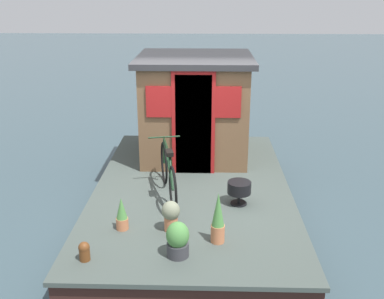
{
  "coord_description": "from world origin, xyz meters",
  "views": [
    {
      "loc": [
        -6.67,
        -0.2,
        3.55
      ],
      "look_at": [
        -0.2,
        0.0,
        1.21
      ],
      "focal_mm": 42.51,
      "sensor_mm": 36.0,
      "label": 1
    }
  ],
  "objects_px": {
    "potted_plant_rosemary": "(171,214)",
    "mooring_bollard": "(84,251)",
    "potted_plant_basil": "(122,214)",
    "houseboat_cabin": "(195,106)",
    "potted_plant_ivy": "(218,219)",
    "charcoal_grill": "(239,188)",
    "bicycle": "(168,173)",
    "potted_plant_succulent": "(178,240)"
  },
  "relations": [
    {
      "from": "bicycle",
      "to": "potted_plant_rosemary",
      "type": "relative_size",
      "value": 4.08
    },
    {
      "from": "potted_plant_rosemary",
      "to": "mooring_bollard",
      "type": "bearing_deg",
      "value": 126.92
    },
    {
      "from": "potted_plant_succulent",
      "to": "potted_plant_rosemary",
      "type": "height_order",
      "value": "potted_plant_succulent"
    },
    {
      "from": "potted_plant_basil",
      "to": "mooring_bollard",
      "type": "bearing_deg",
      "value": 156.9
    },
    {
      "from": "charcoal_grill",
      "to": "potted_plant_succulent",
      "type": "bearing_deg",
      "value": 149.59
    },
    {
      "from": "potted_plant_basil",
      "to": "potted_plant_succulent",
      "type": "bearing_deg",
      "value": -128.39
    },
    {
      "from": "potted_plant_ivy",
      "to": "potted_plant_succulent",
      "type": "relative_size",
      "value": 1.52
    },
    {
      "from": "potted_plant_basil",
      "to": "potted_plant_succulent",
      "type": "distance_m",
      "value": 0.98
    },
    {
      "from": "bicycle",
      "to": "potted_plant_ivy",
      "type": "bearing_deg",
      "value": -150.86
    },
    {
      "from": "houseboat_cabin",
      "to": "potted_plant_succulent",
      "type": "bearing_deg",
      "value": 178.12
    },
    {
      "from": "bicycle",
      "to": "mooring_bollard",
      "type": "height_order",
      "value": "bicycle"
    },
    {
      "from": "houseboat_cabin",
      "to": "charcoal_grill",
      "type": "relative_size",
      "value": 5.83
    },
    {
      "from": "houseboat_cabin",
      "to": "potted_plant_basil",
      "type": "distance_m",
      "value": 3.08
    },
    {
      "from": "houseboat_cabin",
      "to": "mooring_bollard",
      "type": "bearing_deg",
      "value": 161.54
    },
    {
      "from": "bicycle",
      "to": "potted_plant_succulent",
      "type": "distance_m",
      "value": 1.65
    },
    {
      "from": "potted_plant_ivy",
      "to": "potted_plant_rosemary",
      "type": "distance_m",
      "value": 0.67
    },
    {
      "from": "potted_plant_ivy",
      "to": "bicycle",
      "type": "bearing_deg",
      "value": 29.14
    },
    {
      "from": "houseboat_cabin",
      "to": "potted_plant_ivy",
      "type": "relative_size",
      "value": 3.03
    },
    {
      "from": "potted_plant_rosemary",
      "to": "mooring_bollard",
      "type": "xyz_separation_m",
      "value": [
        -0.72,
        0.96,
        -0.11
      ]
    },
    {
      "from": "potted_plant_basil",
      "to": "mooring_bollard",
      "type": "height_order",
      "value": "potted_plant_basil"
    },
    {
      "from": "potted_plant_basil",
      "to": "bicycle",
      "type": "bearing_deg",
      "value": -27.72
    },
    {
      "from": "bicycle",
      "to": "potted_plant_rosemary",
      "type": "xyz_separation_m",
      "value": [
        -1.03,
        -0.11,
        -0.15
      ]
    },
    {
      "from": "potted_plant_basil",
      "to": "potted_plant_rosemary",
      "type": "xyz_separation_m",
      "value": [
        -0.01,
        -0.65,
        0.02
      ]
    },
    {
      "from": "potted_plant_succulent",
      "to": "potted_plant_rosemary",
      "type": "bearing_deg",
      "value": 11.82
    },
    {
      "from": "potted_plant_rosemary",
      "to": "mooring_bollard",
      "type": "relative_size",
      "value": 1.76
    },
    {
      "from": "potted_plant_succulent",
      "to": "mooring_bollard",
      "type": "relative_size",
      "value": 1.88
    },
    {
      "from": "potted_plant_ivy",
      "to": "houseboat_cabin",
      "type": "bearing_deg",
      "value": 6.67
    },
    {
      "from": "bicycle",
      "to": "potted_plant_basil",
      "type": "height_order",
      "value": "bicycle"
    },
    {
      "from": "potted_plant_basil",
      "to": "potted_plant_ivy",
      "type": "relative_size",
      "value": 0.67
    },
    {
      "from": "bicycle",
      "to": "potted_plant_ivy",
      "type": "distance_m",
      "value": 1.48
    },
    {
      "from": "bicycle",
      "to": "potted_plant_basil",
      "type": "distance_m",
      "value": 1.16
    },
    {
      "from": "potted_plant_rosemary",
      "to": "mooring_bollard",
      "type": "distance_m",
      "value": 1.21
    },
    {
      "from": "mooring_bollard",
      "to": "bicycle",
      "type": "bearing_deg",
      "value": -25.82
    },
    {
      "from": "potted_plant_ivy",
      "to": "potted_plant_rosemary",
      "type": "height_order",
      "value": "potted_plant_ivy"
    },
    {
      "from": "potted_plant_basil",
      "to": "mooring_bollard",
      "type": "relative_size",
      "value": 1.92
    },
    {
      "from": "potted_plant_ivy",
      "to": "mooring_bollard",
      "type": "height_order",
      "value": "potted_plant_ivy"
    },
    {
      "from": "potted_plant_ivy",
      "to": "potted_plant_succulent",
      "type": "bearing_deg",
      "value": 124.48
    },
    {
      "from": "bicycle",
      "to": "charcoal_grill",
      "type": "height_order",
      "value": "bicycle"
    },
    {
      "from": "potted_plant_rosemary",
      "to": "houseboat_cabin",
      "type": "bearing_deg",
      "value": -4.75
    },
    {
      "from": "potted_plant_succulent",
      "to": "charcoal_grill",
      "type": "xyz_separation_m",
      "value": [
        1.39,
        -0.82,
        0.03
      ]
    },
    {
      "from": "potted_plant_basil",
      "to": "potted_plant_succulent",
      "type": "xyz_separation_m",
      "value": [
        -0.61,
        -0.77,
        0.0
      ]
    },
    {
      "from": "houseboat_cabin",
      "to": "mooring_bollard",
      "type": "distance_m",
      "value": 3.88
    }
  ]
}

